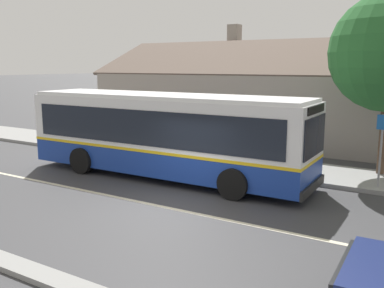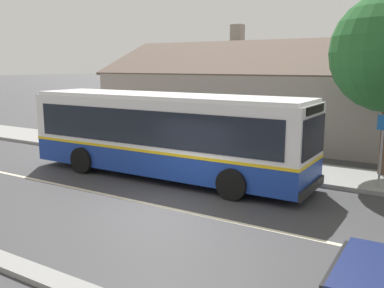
{
  "view_description": "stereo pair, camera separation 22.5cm",
  "coord_description": "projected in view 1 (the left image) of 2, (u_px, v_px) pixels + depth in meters",
  "views": [
    {
      "loc": [
        6.83,
        -9.83,
        4.11
      ],
      "look_at": [
        -1.09,
        3.21,
        1.28
      ],
      "focal_mm": 40.0,
      "sensor_mm": 36.0,
      "label": 1
    },
    {
      "loc": [
        7.02,
        -9.71,
        4.11
      ],
      "look_at": [
        -1.09,
        3.21,
        1.28
      ],
      "focal_mm": 40.0,
      "sensor_mm": 36.0,
      "label": 2
    }
  ],
  "objects": [
    {
      "name": "ground_plane",
      "position": [
        167.0,
        208.0,
        12.49
      ],
      "size": [
        300.0,
        300.0,
        0.0
      ],
      "primitive_type": "plane",
      "color": "#38383A"
    },
    {
      "name": "bus_stop_sign",
      "position": [
        381.0,
        142.0,
        13.83
      ],
      "size": [
        0.36,
        0.07,
        2.4
      ],
      "color": "gray",
      "rests_on": "sidewalk_far"
    },
    {
      "name": "bench_down_street",
      "position": [
        185.0,
        146.0,
        18.9
      ],
      "size": [
        1.65,
        0.51,
        0.94
      ],
      "color": "brown",
      "rests_on": "sidewalk_far"
    },
    {
      "name": "sidewalk_far",
      "position": [
        250.0,
        165.0,
        17.52
      ],
      "size": [
        60.0,
        3.0,
        0.15
      ],
      "primitive_type": "cube",
      "color": "gray",
      "rests_on": "ground"
    },
    {
      "name": "lane_divider_stripe",
      "position": [
        167.0,
        208.0,
        12.49
      ],
      "size": [
        60.0,
        0.16,
        0.01
      ],
      "primitive_type": "cube",
      "color": "beige",
      "rests_on": "ground"
    },
    {
      "name": "curb_near",
      "position": [
        31.0,
        272.0,
        8.49
      ],
      "size": [
        60.0,
        0.5,
        0.12
      ],
      "primitive_type": "cube",
      "color": "gray",
      "rests_on": "ground"
    },
    {
      "name": "bench_by_building",
      "position": [
        99.0,
        138.0,
        21.04
      ],
      "size": [
        1.7,
        0.51,
        0.94
      ],
      "color": "brown",
      "rests_on": "sidewalk_far"
    },
    {
      "name": "transit_bus",
      "position": [
        165.0,
        133.0,
        15.69
      ],
      "size": [
        11.06,
        2.85,
        3.07
      ],
      "color": "navy",
      "rests_on": "ground"
    },
    {
      "name": "community_building",
      "position": [
        355.0,
        107.0,
        22.75
      ],
      "size": [
        28.34,
        9.7,
        6.59
      ],
      "color": "gray",
      "rests_on": "ground"
    },
    {
      "name": "bike_rack",
      "position": [
        60.0,
        129.0,
        23.06
      ],
      "size": [
        1.16,
        0.06,
        0.78
      ],
      "color": "slate",
      "rests_on": "sidewalk_far"
    }
  ]
}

